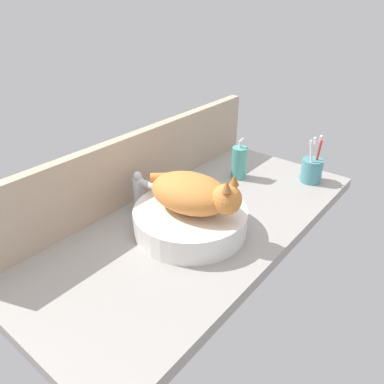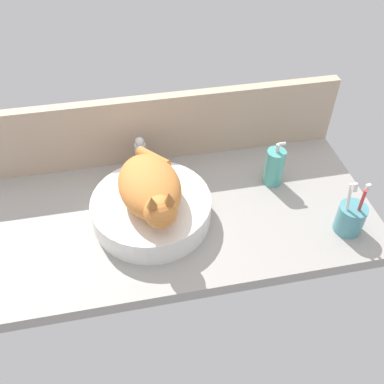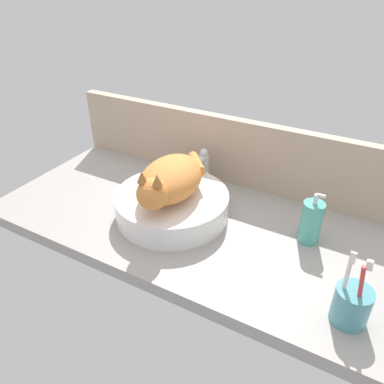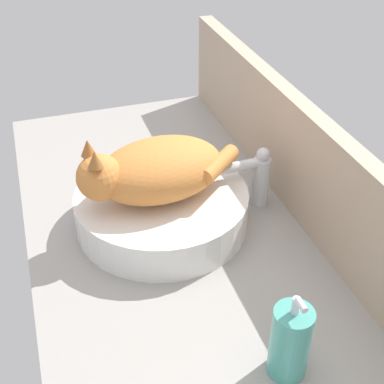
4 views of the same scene
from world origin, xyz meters
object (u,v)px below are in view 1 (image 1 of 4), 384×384
at_px(cat, 194,193).
at_px(sink_basin, 190,220).
at_px(soap_dispenser, 239,162).
at_px(faucet, 141,190).
at_px(toothbrush_cup, 312,170).

bearing_deg(cat, sink_basin, 100.35).
bearing_deg(soap_dispenser, cat, -166.46).
bearing_deg(faucet, toothbrush_cup, -33.04).
relative_size(faucet, soap_dispenser, 0.86).
relative_size(faucet, toothbrush_cup, 0.73).
bearing_deg(toothbrush_cup, faucet, 146.96).
bearing_deg(sink_basin, faucet, 91.32).
distance_m(sink_basin, cat, 0.10).
bearing_deg(faucet, soap_dispenser, -17.12).
xyz_separation_m(cat, soap_dispenser, (0.40, 0.10, -0.07)).
height_order(cat, toothbrush_cup, cat).
xyz_separation_m(faucet, toothbrush_cup, (0.55, -0.36, -0.03)).
xyz_separation_m(sink_basin, faucet, (-0.00, 0.21, 0.03)).
height_order(faucet, toothbrush_cup, toothbrush_cup).
xyz_separation_m(soap_dispenser, toothbrush_cup, (0.15, -0.23, -0.02)).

